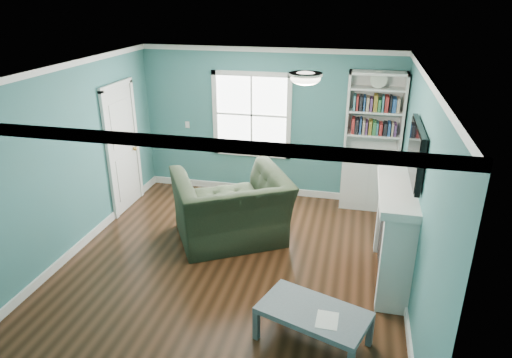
# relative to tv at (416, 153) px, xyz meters

# --- Properties ---
(floor) EXTENTS (5.00, 5.00, 0.00)m
(floor) POSITION_rel_tv_xyz_m (-2.20, -0.20, -1.72)
(floor) COLOR black
(floor) RESTS_ON ground
(room_walls) EXTENTS (5.00, 5.00, 5.00)m
(room_walls) POSITION_rel_tv_xyz_m (-2.20, -0.20, -0.14)
(room_walls) COLOR teal
(room_walls) RESTS_ON ground
(trim) EXTENTS (4.50, 5.00, 2.60)m
(trim) POSITION_rel_tv_xyz_m (-2.20, -0.20, -0.49)
(trim) COLOR white
(trim) RESTS_ON ground
(window) EXTENTS (1.40, 0.06, 1.50)m
(window) POSITION_rel_tv_xyz_m (-2.50, 2.29, -0.27)
(window) COLOR white
(window) RESTS_ON room_walls
(bookshelf) EXTENTS (0.90, 0.35, 2.31)m
(bookshelf) POSITION_rel_tv_xyz_m (-0.43, 2.10, -0.80)
(bookshelf) COLOR silver
(bookshelf) RESTS_ON ground
(fireplace) EXTENTS (0.44, 1.58, 1.30)m
(fireplace) POSITION_rel_tv_xyz_m (-0.12, 0.00, -1.09)
(fireplace) COLOR black
(fireplace) RESTS_ON ground
(tv) EXTENTS (0.06, 1.10, 0.65)m
(tv) POSITION_rel_tv_xyz_m (0.00, 0.00, 0.00)
(tv) COLOR black
(tv) RESTS_ON fireplace
(door) EXTENTS (0.12, 0.98, 2.17)m
(door) POSITION_rel_tv_xyz_m (-4.42, 1.20, -0.65)
(door) COLOR silver
(door) RESTS_ON ground
(ceiling_fixture) EXTENTS (0.38, 0.38, 0.15)m
(ceiling_fixture) POSITION_rel_tv_xyz_m (-1.30, -0.10, 0.82)
(ceiling_fixture) COLOR white
(ceiling_fixture) RESTS_ON room_walls
(light_switch) EXTENTS (0.08, 0.01, 0.12)m
(light_switch) POSITION_rel_tv_xyz_m (-3.70, 2.28, -0.52)
(light_switch) COLOR white
(light_switch) RESTS_ON room_walls
(recliner) EXTENTS (1.87, 1.67, 1.37)m
(recliner) POSITION_rel_tv_xyz_m (-2.38, 0.50, -1.04)
(recliner) COLOR black
(recliner) RESTS_ON ground
(coffee_table) EXTENTS (1.25, 0.94, 0.40)m
(coffee_table) POSITION_rel_tv_xyz_m (-0.96, -1.40, -1.37)
(coffee_table) COLOR #4F595F
(coffee_table) RESTS_ON ground
(paper_sheet) EXTENTS (0.22, 0.28, 0.00)m
(paper_sheet) POSITION_rel_tv_xyz_m (-0.81, -1.52, -1.32)
(paper_sheet) COLOR white
(paper_sheet) RESTS_ON coffee_table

